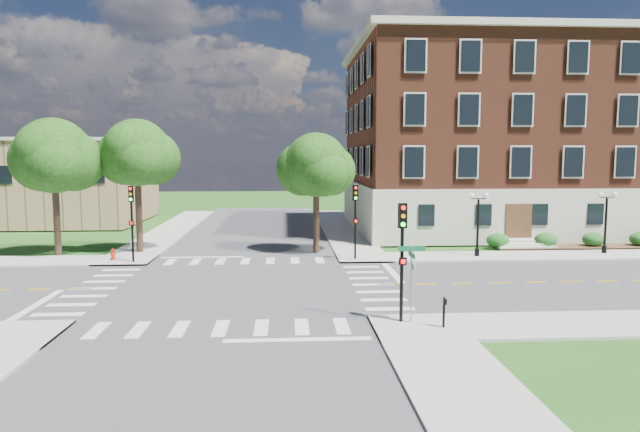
{
  "coord_description": "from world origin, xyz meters",
  "views": [
    {
      "loc": [
        2.56,
        -29.28,
        6.8
      ],
      "look_at": [
        4.66,
        4.52,
        3.2
      ],
      "focal_mm": 32.0,
      "sensor_mm": 36.0,
      "label": 1
    }
  ],
  "objects": [
    {
      "name": "twin_lamp_east",
      "position": [
        24.5,
        8.17,
        2.52
      ],
      "size": [
        1.36,
        0.36,
        4.23
      ],
      "color": "black",
      "rests_on": "ground"
    },
    {
      "name": "fire_hydrant",
      "position": [
        -8.48,
        7.55,
        0.46
      ],
      "size": [
        0.35,
        0.35,
        0.75
      ],
      "color": "#B11E0D",
      "rests_on": "ground"
    },
    {
      "name": "sidewalk_nw",
      "position": [
        -15.38,
        15.38,
        0.06
      ],
      "size": [
        34.0,
        34.0,
        0.12
      ],
      "color": "#9E9B93",
      "rests_on": "ground"
    },
    {
      "name": "traffic_signal_nw",
      "position": [
        -7.01,
        6.77,
        3.19
      ],
      "size": [
        0.37,
        0.44,
        4.8
      ],
      "color": "black",
      "rests_on": "ground"
    },
    {
      "name": "secondary_building",
      "position": [
        -22.0,
        30.0,
        4.28
      ],
      "size": [
        20.4,
        15.4,
        8.3
      ],
      "color": "#9F7E57",
      "rests_on": "ground"
    },
    {
      "name": "road_ns",
      "position": [
        0.0,
        0.0,
        0.01
      ],
      "size": [
        12.0,
        90.0,
        0.01
      ],
      "primitive_type": "cube",
      "color": "#3D3D3F",
      "rests_on": "ground"
    },
    {
      "name": "road_ew",
      "position": [
        0.0,
        0.0,
        0.01
      ],
      "size": [
        90.0,
        12.0,
        0.01
      ],
      "primitive_type": "cube",
      "color": "#3D3D3F",
      "rests_on": "ground"
    },
    {
      "name": "sidewalk_ne",
      "position": [
        15.38,
        15.38,
        0.06
      ],
      "size": [
        34.0,
        34.0,
        0.12
      ],
      "color": "#9E9B93",
      "rests_on": "ground"
    },
    {
      "name": "ground",
      "position": [
        0.0,
        0.0,
        0.0
      ],
      "size": [
        160.0,
        160.0,
        0.0
      ],
      "primitive_type": "plane",
      "color": "#1F5518",
      "rests_on": "ground"
    },
    {
      "name": "stop_bar_east",
      "position": [
        8.8,
        3.0,
        0.0
      ],
      "size": [
        0.4,
        5.5,
        0.0
      ],
      "primitive_type": "cube",
      "color": "silver",
      "rests_on": "ground"
    },
    {
      "name": "tree_d",
      "position": [
        4.73,
        10.01,
        6.13
      ],
      "size": [
        4.43,
        4.43,
        8.26
      ],
      "color": "black",
      "rests_on": "ground"
    },
    {
      "name": "traffic_signal_se",
      "position": [
        7.22,
        -7.06,
        3.19
      ],
      "size": [
        0.36,
        0.41,
        4.8
      ],
      "color": "black",
      "rests_on": "ground"
    },
    {
      "name": "tree_b",
      "position": [
        -12.74,
        9.75,
        6.77
      ],
      "size": [
        5.01,
        5.01,
        9.18
      ],
      "color": "black",
      "rests_on": "ground"
    },
    {
      "name": "street_sign_pole",
      "position": [
        7.6,
        -7.19,
        2.31
      ],
      "size": [
        1.1,
        1.1,
        3.1
      ],
      "color": "gray",
      "rests_on": "ground"
    },
    {
      "name": "crosswalk_east",
      "position": [
        7.2,
        0.0,
        0.0
      ],
      "size": [
        2.2,
        10.2,
        0.02
      ],
      "primitive_type": null,
      "color": "silver",
      "rests_on": "ground"
    },
    {
      "name": "twin_lamp_west",
      "position": [
        15.37,
        7.6,
        2.52
      ],
      "size": [
        1.36,
        0.36,
        4.23
      ],
      "color": "black",
      "rests_on": "ground"
    },
    {
      "name": "push_button_post",
      "position": [
        8.72,
        -7.99,
        0.8
      ],
      "size": [
        0.14,
        0.21,
        1.2
      ],
      "color": "black",
      "rests_on": "ground"
    },
    {
      "name": "traffic_signal_ne",
      "position": [
        7.09,
        6.92,
        3.19
      ],
      "size": [
        0.36,
        0.42,
        4.8
      ],
      "color": "black",
      "rests_on": "ground"
    },
    {
      "name": "tree_c",
      "position": [
        -7.54,
        10.68,
        6.96
      ],
      "size": [
        4.62,
        4.62,
        9.19
      ],
      "color": "black",
      "rests_on": "ground"
    },
    {
      "name": "shrub_row",
      "position": [
        27.0,
        10.8,
        0.0
      ],
      "size": [
        18.0,
        2.0,
        1.3
      ],
      "primitive_type": null,
      "color": "#174517",
      "rests_on": "ground"
    },
    {
      "name": "main_building",
      "position": [
        24.0,
        21.99,
        8.34
      ],
      "size": [
        30.6,
        22.4,
        16.5
      ],
      "color": "beige",
      "rests_on": "ground"
    }
  ]
}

